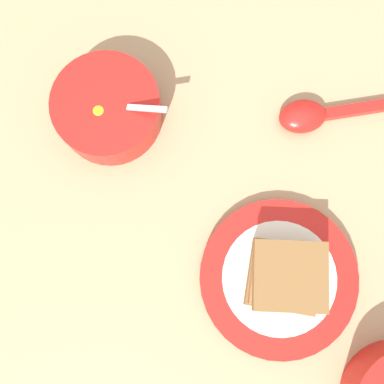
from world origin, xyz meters
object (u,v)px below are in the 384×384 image
Objects in this scene: egg_bowl at (108,109)px; soup_spoon at (314,115)px; toast_plate at (278,278)px; toast_sandwich at (287,276)px.

egg_bowl reaches higher than soup_spoon.
egg_bowl is 0.26m from soup_spoon.
soup_spoon is at bearing 85.71° from toast_plate.
egg_bowl is 0.30m from toast_plate.
toast_sandwich is 0.57× the size of soup_spoon.
egg_bowl reaches higher than toast_plate.
toast_sandwich is at bearing -93.42° from soup_spoon.
toast_plate is 0.03m from toast_sandwich.
egg_bowl is 0.30m from toast_sandwich.
toast_sandwich is at bearing 48.09° from toast_plate.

